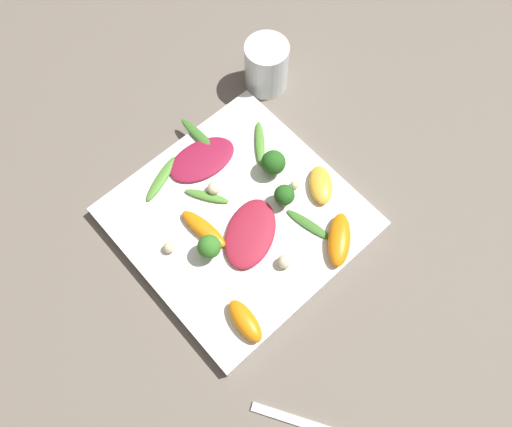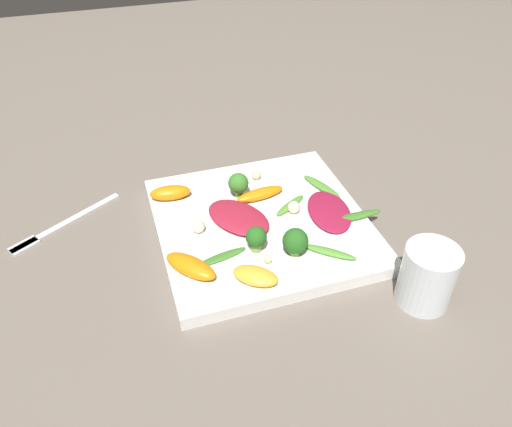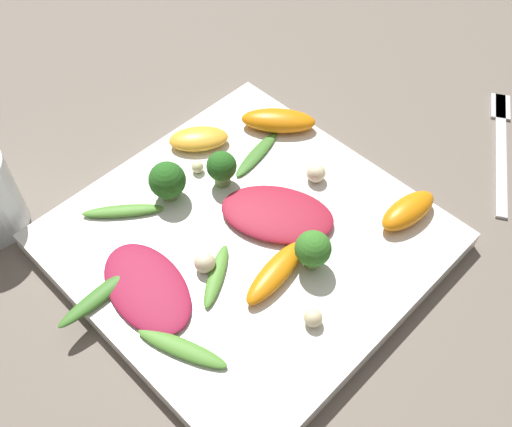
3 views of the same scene
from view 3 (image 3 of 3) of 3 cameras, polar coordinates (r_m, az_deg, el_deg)
ground_plane at (r=0.56m, az=-0.85°, el=-3.24°), size 2.40×2.40×0.00m
plate at (r=0.55m, az=-0.86°, el=-2.64°), size 0.30×0.30×0.02m
fork at (r=0.70m, az=22.31°, el=6.80°), size 0.17×0.11×0.01m
radicchio_leaf_0 at (r=0.52m, az=-10.35°, el=-6.94°), size 0.08×0.11×0.01m
radicchio_leaf_1 at (r=0.55m, az=2.03°, el=-0.04°), size 0.11×0.12×0.01m
orange_segment_0 at (r=0.63m, az=2.14°, el=8.84°), size 0.07×0.08×0.02m
orange_segment_1 at (r=0.57m, az=14.28°, el=0.27°), size 0.07×0.03×0.02m
orange_segment_2 at (r=0.62m, az=-5.48°, el=7.10°), size 0.07×0.06×0.02m
orange_segment_3 at (r=0.51m, az=1.89°, el=-5.62°), size 0.08×0.03×0.02m
broccoli_floret_0 at (r=0.56m, az=-8.44°, el=3.10°), size 0.04×0.04×0.04m
broccoli_floret_1 at (r=0.57m, az=-3.29°, el=4.39°), size 0.03×0.03×0.04m
broccoli_floret_2 at (r=0.51m, az=5.44°, el=-3.42°), size 0.03×0.03×0.04m
arugula_sprig_0 at (r=0.49m, az=-7.08°, el=-12.61°), size 0.04×0.08×0.01m
arugula_sprig_1 at (r=0.57m, az=-12.56°, el=0.24°), size 0.07×0.06×0.01m
arugula_sprig_2 at (r=0.61m, az=0.10°, el=5.69°), size 0.07×0.03×0.00m
arugula_sprig_3 at (r=0.52m, az=-3.81°, el=-5.93°), size 0.06×0.05×0.01m
arugula_sprig_4 at (r=0.52m, az=-14.32°, el=-7.28°), size 0.09×0.02×0.01m
macadamia_nut_0 at (r=0.58m, az=5.90°, el=3.75°), size 0.02×0.02×0.02m
macadamia_nut_1 at (r=0.49m, az=5.47°, el=-9.87°), size 0.02×0.02×0.02m
macadamia_nut_2 at (r=0.52m, az=-5.06°, el=-4.52°), size 0.02×0.02×0.02m
macadamia_nut_3 at (r=0.59m, az=-5.60°, el=4.44°), size 0.01×0.01×0.01m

